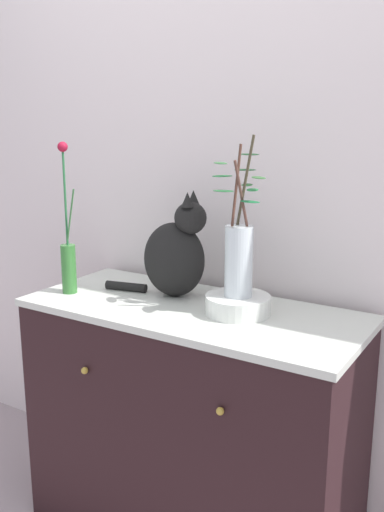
# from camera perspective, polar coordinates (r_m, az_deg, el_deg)

# --- Properties ---
(wall_back) EXTENTS (4.40, 0.08, 2.60)m
(wall_back) POSITION_cam_1_polar(r_m,az_deg,el_deg) (2.15, 4.73, 7.84)
(wall_back) COLOR silver
(wall_back) RESTS_ON ground_plane
(sideboard) EXTENTS (1.18, 0.53, 0.89)m
(sideboard) POSITION_cam_1_polar(r_m,az_deg,el_deg) (2.13, -0.00, -16.51)
(sideboard) COLOR black
(sideboard) RESTS_ON ground_plane
(cat_sitting) EXTENTS (0.40, 0.20, 0.39)m
(cat_sitting) POSITION_cam_1_polar(r_m,az_deg,el_deg) (2.03, -1.64, 0.23)
(cat_sitting) COLOR black
(cat_sitting) RESTS_ON sideboard
(vase_slim_green) EXTENTS (0.07, 0.05, 0.55)m
(vase_slim_green) POSITION_cam_1_polar(r_m,az_deg,el_deg) (2.13, -12.33, -0.09)
(vase_slim_green) COLOR #347232
(vase_slim_green) RESTS_ON sideboard
(bowl_porcelain) EXTENTS (0.22, 0.22, 0.06)m
(bowl_porcelain) POSITION_cam_1_polar(r_m,az_deg,el_deg) (1.88, 4.63, -4.89)
(bowl_porcelain) COLOR silver
(bowl_porcelain) RESTS_ON sideboard
(vase_glass_clear) EXTENTS (0.23, 0.18, 0.52)m
(vase_glass_clear) POSITION_cam_1_polar(r_m,az_deg,el_deg) (1.84, 4.74, 0.20)
(vase_glass_clear) COLOR silver
(vase_glass_clear) RESTS_ON bowl_porcelain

